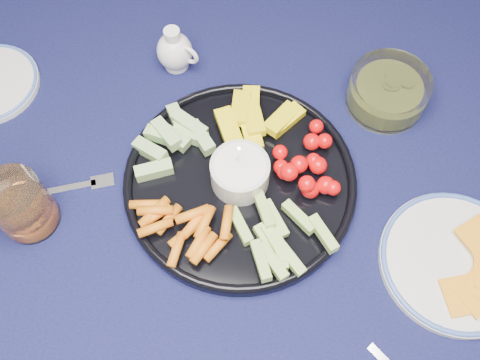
% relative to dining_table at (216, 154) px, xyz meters
% --- Properties ---
extents(dining_table, '(1.67, 1.07, 0.75)m').
position_rel_dining_table_xyz_m(dining_table, '(0.00, 0.00, 0.00)').
color(dining_table, '#532C1B').
rests_on(dining_table, ground).
extents(crudite_platter, '(0.36, 0.36, 0.12)m').
position_rel_dining_table_xyz_m(crudite_platter, '(0.06, -0.10, 0.11)').
color(crudite_platter, black).
rests_on(crudite_platter, dining_table).
extents(creamer_pitcher, '(0.08, 0.06, 0.09)m').
position_rel_dining_table_xyz_m(creamer_pitcher, '(-0.09, 0.12, 0.13)').
color(creamer_pitcher, white).
rests_on(creamer_pitcher, dining_table).
extents(pickle_bowl, '(0.13, 0.13, 0.06)m').
position_rel_dining_table_xyz_m(pickle_bowl, '(0.28, 0.10, 0.12)').
color(pickle_bowl, white).
rests_on(pickle_bowl, dining_table).
extents(cheese_plate, '(0.22, 0.22, 0.03)m').
position_rel_dining_table_xyz_m(cheese_plate, '(0.40, -0.17, 0.10)').
color(cheese_plate, silver).
rests_on(cheese_plate, dining_table).
extents(juice_tumbler, '(0.09, 0.09, 0.10)m').
position_rel_dining_table_xyz_m(juice_tumbler, '(-0.24, -0.21, 0.13)').
color(juice_tumbler, white).
rests_on(juice_tumbler, dining_table).
extents(fork_left, '(0.17, 0.08, 0.00)m').
position_rel_dining_table_xyz_m(fork_left, '(-0.20, -0.15, 0.09)').
color(fork_left, white).
rests_on(fork_left, dining_table).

